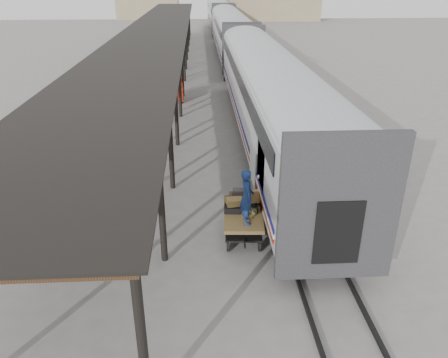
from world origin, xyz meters
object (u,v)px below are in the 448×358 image
baggage_cart (243,218)px  pedestrian (175,87)px  luggage_tug (176,91)px  porter (247,197)px

baggage_cart → pedestrian: 18.62m
luggage_tug → pedestrian: 0.87m
baggage_cart → luggage_tug: bearing=103.1°
porter → pedestrian: 19.30m
porter → pedestrian: porter is taller
luggage_tug → pedestrian: bearing=95.0°
baggage_cart → porter: bearing=-83.0°
luggage_tug → porter: size_ratio=0.95×
baggage_cart → luggage_tug: size_ratio=1.45×
pedestrian → porter: bearing=99.1°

